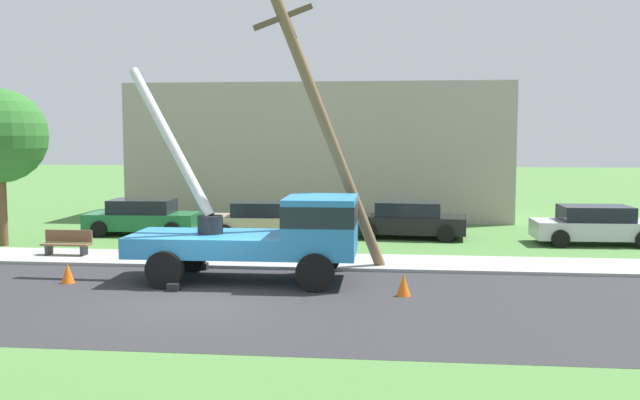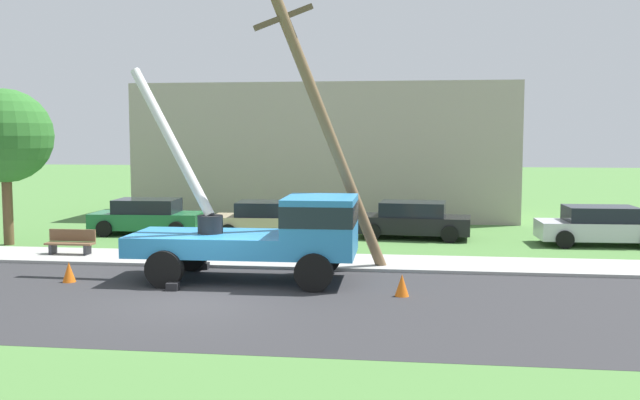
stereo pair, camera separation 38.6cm
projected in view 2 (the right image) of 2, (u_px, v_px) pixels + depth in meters
ground_plane at (282, 233)px, 29.20m from camera, size 120.00×120.00×0.00m
road_asphalt at (193, 300)px, 17.35m from camera, size 80.00×8.17×0.01m
sidewalk_strip at (244, 260)px, 22.65m from camera, size 80.00×2.57×0.10m
utility_truck at (274, 230)px, 19.51m from camera, size 6.80×3.20×5.98m
leaning_utility_pole at (326, 125)px, 20.57m from camera, size 3.80×1.87×8.43m
traffic_cone_ahead at (402, 285)px, 17.75m from camera, size 0.36×0.36×0.56m
traffic_cone_behind at (69, 272)px, 19.44m from camera, size 0.36×0.36×0.56m
parked_sedan_green at (147, 217)px, 28.74m from camera, size 4.47×2.14×1.42m
parked_sedan_tan at (269, 220)px, 27.66m from camera, size 4.48×2.16×1.42m
parked_sedan_black at (413, 220)px, 27.60m from camera, size 4.54×2.27×1.42m
parked_sedan_silver at (600, 226)px, 25.87m from camera, size 4.45×2.11×1.42m
park_bench at (71, 243)px, 23.43m from camera, size 1.60×0.45×0.90m
roadside_tree_near at (5, 136)px, 25.67m from camera, size 3.40×3.40×5.68m
lowrise_building_backdrop at (327, 151)px, 35.24m from camera, size 18.00×6.00×6.40m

